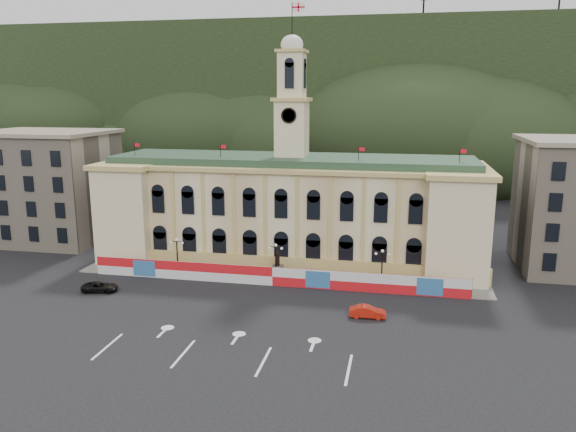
% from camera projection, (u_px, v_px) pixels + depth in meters
% --- Properties ---
extents(ground, '(260.00, 260.00, 0.00)m').
position_uv_depth(ground, '(240.00, 332.00, 59.18)').
color(ground, black).
rests_on(ground, ground).
extents(lane_markings, '(26.00, 10.00, 0.02)m').
position_uv_depth(lane_markings, '(226.00, 353.00, 54.39)').
color(lane_markings, white).
rests_on(lane_markings, ground).
extents(hill_ridge, '(230.00, 80.00, 64.00)m').
position_uv_depth(hill_ridge, '(351.00, 111.00, 171.82)').
color(hill_ridge, black).
rests_on(hill_ridge, ground).
extents(city_hall, '(56.20, 17.60, 37.10)m').
position_uv_depth(city_hall, '(291.00, 208.00, 83.96)').
color(city_hall, beige).
rests_on(city_hall, ground).
extents(side_building_left, '(21.00, 17.00, 18.60)m').
position_uv_depth(side_building_left, '(47.00, 186.00, 95.20)').
color(side_building_left, tan).
rests_on(side_building_left, ground).
extents(hoarding_fence, '(50.00, 0.44, 2.50)m').
position_uv_depth(hoarding_fence, '(273.00, 276.00, 73.33)').
color(hoarding_fence, red).
rests_on(hoarding_fence, ground).
extents(pavement, '(56.00, 5.50, 0.16)m').
position_uv_depth(pavement, '(277.00, 278.00, 76.16)').
color(pavement, slate).
rests_on(pavement, ground).
extents(statue, '(1.40, 1.40, 3.72)m').
position_uv_depth(statue, '(277.00, 270.00, 76.16)').
color(statue, '#595651').
rests_on(statue, ground).
extents(lamp_left, '(1.96, 0.44, 5.15)m').
position_uv_depth(lamp_left, '(177.00, 253.00, 77.53)').
color(lamp_left, black).
rests_on(lamp_left, ground).
extents(lamp_center, '(1.96, 0.44, 5.15)m').
position_uv_depth(lamp_center, '(276.00, 259.00, 74.80)').
color(lamp_center, black).
rests_on(lamp_center, ground).
extents(lamp_right, '(1.96, 0.44, 5.15)m').
position_uv_depth(lamp_right, '(382.00, 265.00, 72.07)').
color(lamp_right, black).
rests_on(lamp_right, ground).
extents(red_sedan, '(1.81, 4.25, 1.36)m').
position_uv_depth(red_sedan, '(368.00, 312.00, 62.87)').
color(red_sedan, '#B91B0D').
rests_on(red_sedan, ground).
extents(black_suv, '(3.73, 5.25, 1.24)m').
position_uv_depth(black_suv, '(100.00, 287.00, 71.13)').
color(black_suv, black).
rests_on(black_suv, ground).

